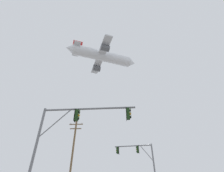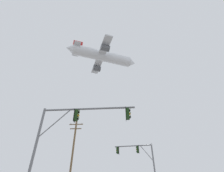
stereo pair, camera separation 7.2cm
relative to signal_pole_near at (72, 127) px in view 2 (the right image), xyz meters
name	(u,v)px [view 2 (the right image)]	position (x,y,z in m)	size (l,w,h in m)	color
signal_pole_near	(72,127)	(0.00, 0.00, 0.00)	(7.50, 0.56, 6.74)	slate
signal_pole_far	(139,157)	(6.13, 11.89, -0.38)	(5.25, 1.20, 6.35)	slate
utility_pole	(73,153)	(-3.37, 12.36, 0.26)	(2.20, 0.28, 10.14)	brown
airplane	(102,56)	(-1.91, 28.23, 34.19)	(24.07, 18.59, 6.77)	white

